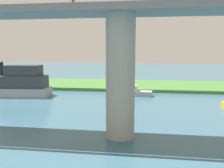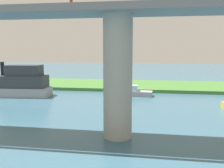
% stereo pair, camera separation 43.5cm
% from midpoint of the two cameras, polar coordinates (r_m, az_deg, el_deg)
% --- Properties ---
extents(ground_plane, '(160.00, 160.00, 0.00)m').
position_cam_midpoint_polar(ground_plane, '(37.43, 2.89, -1.98)').
color(ground_plane, '#386075').
extents(grassy_bank, '(80.00, 12.00, 0.50)m').
position_cam_midpoint_polar(grassy_bank, '(43.29, 3.58, -0.26)').
color(grassy_bank, '#427533').
rests_on(grassy_bank, ground).
extents(bridge_pylon, '(2.17, 2.17, 9.20)m').
position_cam_midpoint_polar(bridge_pylon, '(17.64, 1.33, 1.58)').
color(bridge_pylon, '#9E998E').
rests_on(bridge_pylon, ground).
extents(bridge_span, '(57.89, 4.30, 3.25)m').
position_cam_midpoint_polar(bridge_span, '(17.80, 1.39, 18.11)').
color(bridge_span, slate).
rests_on(bridge_span, bridge_pylon).
extents(person_on_bank, '(0.51, 0.51, 1.39)m').
position_cam_midpoint_polar(person_on_bank, '(40.74, -0.73, 0.58)').
color(person_on_bank, '#2D334C').
rests_on(person_on_bank, grassy_bank).
extents(mooring_post, '(0.20, 0.20, 0.94)m').
position_cam_midpoint_polar(mooring_post, '(37.73, 2.02, -0.40)').
color(mooring_post, brown).
rests_on(mooring_post, grassy_bank).
extents(riverboat_paddlewheel, '(9.86, 3.92, 4.93)m').
position_cam_midpoint_polar(riverboat_paddlewheel, '(36.54, -22.03, 0.07)').
color(riverboat_paddlewheel, '#99999E').
rests_on(riverboat_paddlewheel, ground).
extents(pontoon_yellow, '(4.72, 1.99, 1.54)m').
position_cam_midpoint_polar(pontoon_yellow, '(34.64, 5.19, -1.92)').
color(pontoon_yellow, '#99999E').
rests_on(pontoon_yellow, ground).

